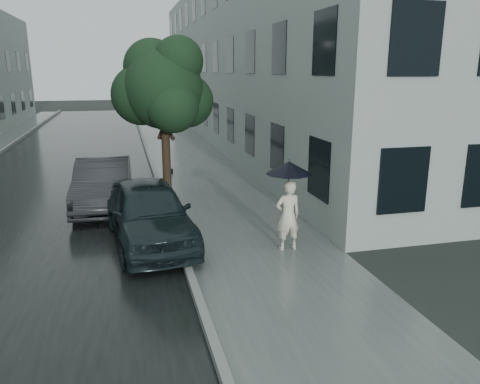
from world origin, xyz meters
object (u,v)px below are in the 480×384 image
object	(u,v)px
pedestrian	(288,216)
lamp_post	(163,99)
street_tree	(163,88)
car_far	(103,183)
car_near	(149,212)

from	to	relation	value
pedestrian	lamp_post	xyz separation A→B (m)	(-1.93, 8.75, 2.11)
street_tree	car_far	world-z (taller)	street_tree
pedestrian	lamp_post	distance (m)	9.21
lamp_post	car_far	world-z (taller)	lamp_post
street_tree	car_near	xyz separation A→B (m)	(-0.75, -3.54, -2.71)
lamp_post	car_near	size ratio (longest dim) A/B	1.17
street_tree	car_near	distance (m)	4.52
lamp_post	car_far	distance (m)	5.14
street_tree	car_near	bearing A→B (deg)	-101.96
pedestrian	car_near	xyz separation A→B (m)	(-3.00, 1.23, -0.07)
street_tree	car_near	world-z (taller)	street_tree
street_tree	pedestrian	bearing A→B (deg)	-64.76
car_near	street_tree	bearing A→B (deg)	71.93
car_near	pedestrian	bearing A→B (deg)	-28.43
pedestrian	car_near	world-z (taller)	pedestrian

